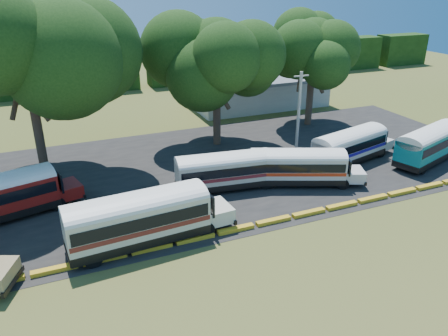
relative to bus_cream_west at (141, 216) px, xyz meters
name	(u,v)px	position (x,y,z in m)	size (l,w,h in m)	color
ground	(221,243)	(4.83, -1.99, -2.09)	(160.00, 160.00, 0.00)	#424E1A
asphalt_strip	(181,173)	(5.83, 10.01, -2.08)	(64.00, 24.00, 0.02)	black
curb	(216,234)	(4.83, -0.99, -1.94)	(53.70, 0.45, 0.30)	gold
terminal_building	(259,92)	(22.83, 28.01, -0.06)	(19.00, 9.00, 4.00)	beige
treeline_backdrop	(105,71)	(4.83, 46.01, 0.91)	(130.00, 4.00, 6.00)	black
bus_cream_west	(141,216)	(0.00, 0.00, 0.00)	(11.41, 3.53, 3.70)	black
bus_cream_east	(226,169)	(8.39, 5.53, -0.29)	(9.92, 3.58, 3.19)	black
bus_white_red	(300,165)	(14.49, 3.93, -0.29)	(9.84, 5.92, 3.18)	black
bus_white_blue	(351,144)	(21.58, 6.26, -0.23)	(10.29, 4.89, 3.29)	black
bus_teal	(431,142)	(28.78, 3.48, -0.10)	(10.84, 5.71, 3.47)	black
tree_west	(22,38)	(-5.59, 14.48, 9.85)	(12.48, 12.48, 16.55)	#382A1C
tree_center	(216,56)	(11.78, 16.06, 7.21)	(9.90, 9.90, 12.98)	#382A1C
tree_east	(314,47)	(24.62, 18.23, 7.13)	(8.53, 8.53, 12.41)	#382A1C
utility_pole	(299,113)	(18.01, 10.15, 2.18)	(1.60, 0.30, 8.32)	#9A988C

